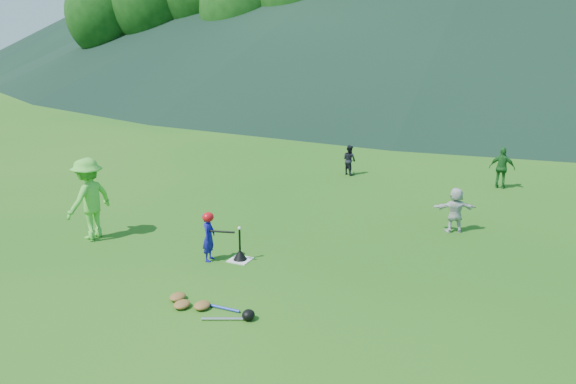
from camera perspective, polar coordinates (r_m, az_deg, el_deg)
The scene contains 12 objects.
ground at distance 12.31m, azimuth -4.88°, elevation -6.92°, with size 120.00×120.00×0.00m, color #175312.
home_plate at distance 12.31m, azimuth -4.88°, elevation -6.88°, with size 0.45×0.45×0.02m, color silver.
baseball at distance 12.05m, azimuth -4.96°, elevation -3.68°, with size 0.08×0.08×0.08m, color white.
batter_child at distance 12.20m, azimuth -8.04°, elevation -4.56°, with size 0.39×0.25×1.06m, color #151490.
adult_coach at distance 14.11m, azimuth -19.56°, elevation -0.63°, with size 1.26×0.73×1.95m, color #56C63A.
fielder_b at distance 19.62m, azimuth 6.25°, elevation 3.26°, with size 0.51×0.39×1.04m, color black.
fielder_c at distance 18.98m, azimuth 20.92°, elevation 2.30°, with size 0.77×0.32×1.32m, color #1C5F22.
fielder_d at distance 14.40m, azimuth 16.63°, elevation -1.74°, with size 1.05×0.34×1.14m, color silver.
batting_tee at distance 12.26m, azimuth -4.89°, elevation -6.36°, with size 0.30×0.30×0.68m.
batter_gear at distance 12.05m, azimuth -8.02°, elevation -2.67°, with size 0.73×0.26×0.42m.
equipment_pile at distance 10.32m, azimuth -8.75°, elevation -11.33°, with size 1.80×0.66×0.19m.
outfield_fence at distance 38.49m, azimuth 16.20°, elevation 9.12°, with size 70.07×0.08×1.33m.
Camera 1 is at (5.65, -9.86, 4.73)m, focal length 35.00 mm.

